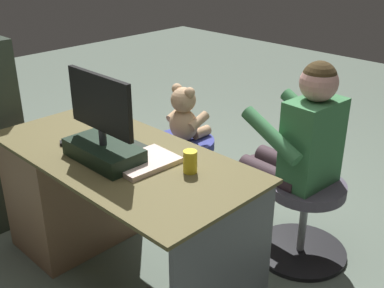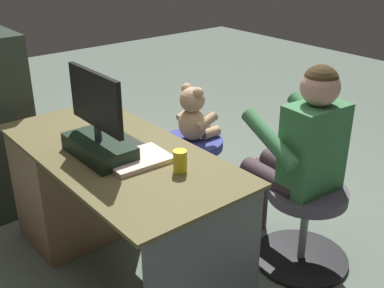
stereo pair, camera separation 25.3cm
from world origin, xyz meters
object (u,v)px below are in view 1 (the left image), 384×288
desk (82,188)px  visitor_chair (304,214)px  teddy_bear (185,115)px  computer_mouse (100,132)px  tv_remote (75,142)px  person (297,142)px  monitor (103,137)px  office_chair_teddy (184,168)px  cup (190,162)px  keyboard (138,152)px

desk → visitor_chair: desk is taller
teddy_bear → computer_mouse: bearing=94.8°
tv_remote → person: person is taller
monitor → office_chair_teddy: monitor is taller
monitor → computer_mouse: monitor is taller
desk → office_chair_teddy: bearing=-95.0°
tv_remote → teddy_bear: bearing=-59.6°
cup → tv_remote: 0.68m
desk → keyboard: 0.58m
cup → visitor_chair: 0.90m
tv_remote → visitor_chair: tv_remote is taller
keyboard → visitor_chair: bearing=-124.2°
computer_mouse → office_chair_teddy: computer_mouse is taller
desk → teddy_bear: (-0.07, -0.77, 0.25)m
teddy_bear → visitor_chair: (-0.90, -0.05, -0.37)m
office_chair_teddy → desk: bearing=85.0°
monitor → cup: bearing=-152.1°
office_chair_teddy → keyboard: bearing=119.3°
tv_remote → office_chair_teddy: (0.05, -0.84, -0.48)m
person → office_chair_teddy: bearing=4.2°
office_chair_teddy → person: (-0.82, -0.06, 0.43)m
monitor → person: 1.04m
computer_mouse → office_chair_teddy: bearing=-85.1°
keyboard → teddy_bear: teddy_bear is taller
monitor → person: size_ratio=0.38×
computer_mouse → tv_remote: 0.16m
keyboard → office_chair_teddy: (0.39, -0.69, -0.48)m
keyboard → office_chair_teddy: keyboard is taller
keyboard → tv_remote: bearing=23.7°
desk → computer_mouse: bearing=-148.6°
computer_mouse → monitor: bearing=148.0°
keyboard → teddy_bear: (0.39, -0.70, -0.10)m
teddy_bear → person: 0.82m
desk → tv_remote: 0.38m
keyboard → person: 0.87m
monitor → computer_mouse: (0.27, -0.17, -0.10)m
desk → visitor_chair: size_ratio=2.71×
monitor → person: bearing=-118.4°
monitor → office_chair_teddy: bearing=-69.0°
tv_remote → person: size_ratio=0.13×
tv_remote → teddy_bear: 0.86m
office_chair_teddy → monitor: bearing=111.0°
cup → desk: bearing=8.1°
teddy_bear → person: bearing=-176.7°
desk → monitor: (-0.39, 0.09, 0.47)m
tv_remote → office_chair_teddy: tv_remote is taller
desk → office_chair_teddy: size_ratio=2.63×
monitor → tv_remote: 0.29m
tv_remote → visitor_chair: 1.33m
office_chair_teddy → teddy_bear: bearing=-90.0°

